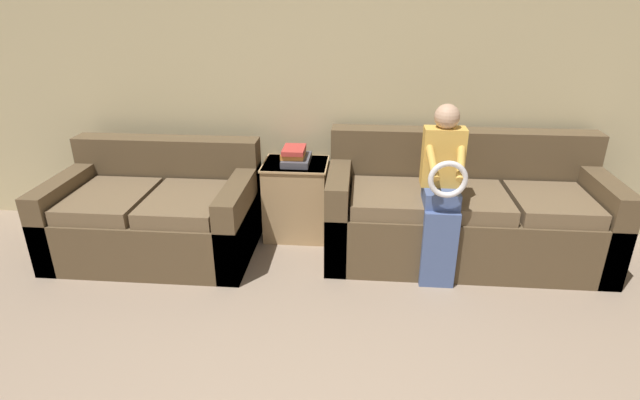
# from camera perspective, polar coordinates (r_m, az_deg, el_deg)

# --- Properties ---
(wall_back) EXTENTS (6.82, 0.06, 2.55)m
(wall_back) POSITION_cam_1_polar(r_m,az_deg,el_deg) (4.07, 3.69, 13.89)
(wall_back) COLOR #C6B789
(wall_back) RESTS_ON ground_plane
(couch_main) EXTENTS (2.05, 0.86, 0.92)m
(couch_main) POSITION_cam_1_polar(r_m,az_deg,el_deg) (3.96, 16.02, -1.56)
(couch_main) COLOR brown
(couch_main) RESTS_ON ground_plane
(couch_side) EXTENTS (1.49, 0.95, 0.82)m
(couch_side) POSITION_cam_1_polar(r_m,az_deg,el_deg) (4.09, -18.06, -1.56)
(couch_side) COLOR brown
(couch_side) RESTS_ON ground_plane
(child_left_seated) EXTENTS (0.28, 0.37, 1.23)m
(child_left_seated) POSITION_cam_1_polar(r_m,az_deg,el_deg) (3.46, 13.78, 1.36)
(child_left_seated) COLOR #475B8E
(child_left_seated) RESTS_ON ground_plane
(side_shelf) EXTENTS (0.52, 0.44, 0.63)m
(side_shelf) POSITION_cam_1_polar(r_m,az_deg,el_deg) (4.11, -2.75, 0.18)
(side_shelf) COLOR tan
(side_shelf) RESTS_ON ground_plane
(book_stack) EXTENTS (0.22, 0.32, 0.13)m
(book_stack) POSITION_cam_1_polar(r_m,az_deg,el_deg) (3.98, -2.86, 5.03)
(book_stack) COLOR #4C4C56
(book_stack) RESTS_ON side_shelf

